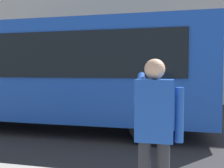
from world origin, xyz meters
TOP-DOWN VIEW (x-y plane):
  - ground_plane at (0.00, 0.00)m, footprint 60.00×60.00m
  - red_bus at (3.49, 0.29)m, footprint 9.05×2.54m
  - pedestrian_photographer at (0.19, 4.45)m, footprint 0.53×0.52m

SIDE VIEW (x-z plane):
  - ground_plane at x=0.00m, z-range 0.00..0.00m
  - pedestrian_photographer at x=0.19m, z-range 0.29..1.99m
  - red_bus at x=3.49m, z-range 0.14..3.22m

